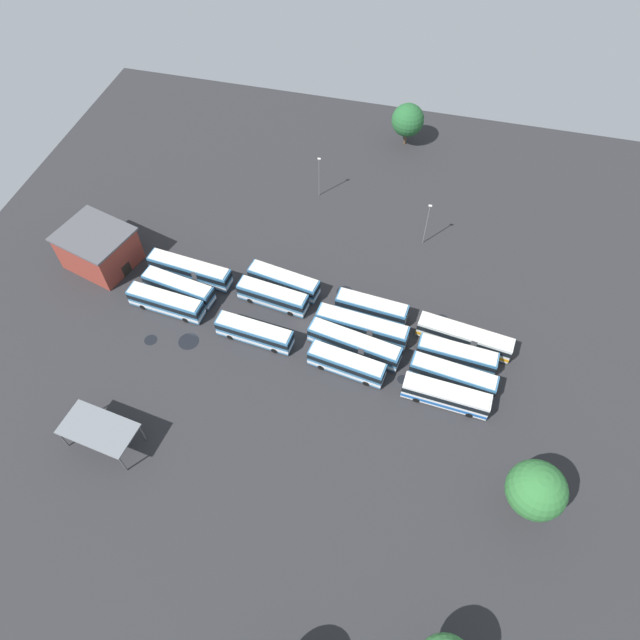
% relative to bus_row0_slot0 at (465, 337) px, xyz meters
% --- Properties ---
extents(ground_plane, '(123.86, 123.86, 0.00)m').
position_rel_bus_row0_slot0_xyz_m(ground_plane, '(22.92, 2.49, -1.79)').
color(ground_plane, '#28282B').
extents(bus_row0_slot0, '(14.36, 4.49, 3.37)m').
position_rel_bus_row0_slot0_xyz_m(bus_row0_slot0, '(0.00, 0.00, 0.00)').
color(bus_row0_slot0, silver).
rests_on(bus_row0_slot0, ground_plane).
extents(bus_row0_slot1, '(11.67, 3.48, 3.37)m').
position_rel_bus_row0_slot0_xyz_m(bus_row0_slot1, '(0.81, 3.56, -0.00)').
color(bus_row0_slot1, teal).
rests_on(bus_row0_slot1, ground_plane).
extents(bus_row0_slot2, '(12.48, 4.07, 3.37)m').
position_rel_bus_row0_slot0_xyz_m(bus_row0_slot2, '(0.97, 7.23, -0.00)').
color(bus_row0_slot2, teal).
rests_on(bus_row0_slot2, ground_plane).
extents(bus_row0_slot3, '(12.27, 3.50, 3.37)m').
position_rel_bus_row0_slot0_xyz_m(bus_row0_slot3, '(1.59, 10.66, -0.00)').
color(bus_row0_slot3, silver).
rests_on(bus_row0_slot3, ground_plane).
extents(bus_row1_slot0, '(11.36, 3.59, 3.37)m').
position_rel_bus_row0_slot0_xyz_m(bus_row1_slot0, '(14.54, -1.97, -0.00)').
color(bus_row1_slot0, teal).
rests_on(bus_row1_slot0, ground_plane).
extents(bus_row1_slot1, '(14.31, 3.92, 3.37)m').
position_rel_bus_row0_slot0_xyz_m(bus_row1_slot1, '(15.22, 1.87, 0.00)').
color(bus_row1_slot1, teal).
rests_on(bus_row1_slot1, ground_plane).
extents(bus_row1_slot2, '(14.37, 4.99, 3.37)m').
position_rel_bus_row0_slot0_xyz_m(bus_row1_slot2, '(15.67, 5.31, 0.00)').
color(bus_row1_slot2, teal).
rests_on(bus_row1_slot2, ground_plane).
extents(bus_row1_slot3, '(11.61, 4.26, 3.37)m').
position_rel_bus_row0_slot0_xyz_m(bus_row1_slot3, '(16.05, 8.98, -0.00)').
color(bus_row1_slot3, teal).
rests_on(bus_row1_slot3, ground_plane).
extents(bus_row2_slot0, '(12.03, 4.53, 3.37)m').
position_rel_bus_row0_slot0_xyz_m(bus_row2_slot0, '(29.28, -3.85, -0.00)').
color(bus_row2_slot0, teal).
rests_on(bus_row2_slot0, ground_plane).
extents(bus_row2_slot1, '(11.60, 4.04, 3.37)m').
position_rel_bus_row0_slot0_xyz_m(bus_row2_slot1, '(30.10, -0.44, -0.00)').
color(bus_row2_slot1, teal).
rests_on(bus_row2_slot1, ground_plane).
extents(bus_row2_slot3, '(12.03, 3.77, 3.37)m').
position_rel_bus_row0_slot0_xyz_m(bus_row2_slot3, '(30.69, 6.96, -0.00)').
color(bus_row2_slot3, teal).
rests_on(bus_row2_slot3, ground_plane).
extents(bus_row3_slot1, '(14.33, 4.10, 3.37)m').
position_rel_bus_row0_slot0_xyz_m(bus_row3_slot1, '(44.82, -2.44, 0.00)').
color(bus_row3_slot1, teal).
rests_on(bus_row3_slot1, ground_plane).
extents(bus_row3_slot2, '(12.16, 4.50, 3.37)m').
position_rel_bus_row0_slot0_xyz_m(bus_row3_slot2, '(45.17, 1.51, -0.00)').
color(bus_row3_slot2, teal).
rests_on(bus_row3_slot2, ground_plane).
extents(bus_row3_slot3, '(12.47, 3.79, 3.37)m').
position_rel_bus_row0_slot0_xyz_m(bus_row3_slot3, '(45.91, 4.87, -0.00)').
color(bus_row3_slot3, teal).
rests_on(bus_row3_slot3, ground_plane).
extents(depot_building, '(13.17, 11.96, 6.74)m').
position_rel_bus_row0_slot0_xyz_m(depot_building, '(60.43, -1.94, 1.60)').
color(depot_building, maroon).
rests_on(depot_building, ground_plane).
extents(maintenance_shelter, '(10.38, 6.48, 4.31)m').
position_rel_bus_row0_slot0_xyz_m(maintenance_shelter, '(44.71, 27.99, 2.29)').
color(maintenance_shelter, slate).
rests_on(maintenance_shelter, ground_plane).
extents(lamp_post_by_building, '(0.56, 0.28, 8.33)m').
position_rel_bus_row0_slot0_xyz_m(lamp_post_by_building, '(29.38, -27.37, 2.79)').
color(lamp_post_by_building, slate).
rests_on(lamp_post_by_building, ground_plane).
extents(lamp_post_mid_lot, '(0.56, 0.28, 8.56)m').
position_rel_bus_row0_slot0_xyz_m(lamp_post_mid_lot, '(8.82, -19.77, 2.91)').
color(lamp_post_mid_lot, slate).
rests_on(lamp_post_mid_lot, ground_plane).
extents(tree_northwest, '(7.06, 7.06, 10.09)m').
position_rel_bus_row0_slot0_xyz_m(tree_northwest, '(-9.54, 23.44, 4.76)').
color(tree_northwest, brown).
rests_on(tree_northwest, ground_plane).
extents(tree_west_edge, '(6.37, 6.37, 8.70)m').
position_rel_bus_row0_slot0_xyz_m(tree_west_edge, '(16.39, -46.83, 3.72)').
color(tree_west_edge, brown).
rests_on(tree_west_edge, ground_plane).
extents(puddle_near_shelter, '(2.43, 2.43, 0.01)m').
position_rel_bus_row0_slot0_xyz_m(puddle_near_shelter, '(3.58, -3.63, -1.78)').
color(puddle_near_shelter, black).
rests_on(puddle_near_shelter, ground_plane).
extents(puddle_back_corner, '(2.72, 2.72, 0.01)m').
position_rel_bus_row0_slot0_xyz_m(puddle_back_corner, '(19.54, -5.49, -1.78)').
color(puddle_back_corner, black).
rests_on(puddle_back_corner, ground_plane).
extents(puddle_centre_drain, '(2.00, 2.00, 0.01)m').
position_rel_bus_row0_slot0_xyz_m(puddle_centre_drain, '(46.14, 11.01, -1.78)').
color(puddle_centre_drain, black).
rests_on(puddle_centre_drain, ground_plane).
extents(puddle_front_lane, '(3.17, 3.17, 0.01)m').
position_rel_bus_row0_slot0_xyz_m(puddle_front_lane, '(40.43, 9.81, -1.78)').
color(puddle_front_lane, black).
rests_on(puddle_front_lane, ground_plane).
extents(puddle_between_rows, '(1.56, 1.56, 0.01)m').
position_rel_bus_row0_slot0_xyz_m(puddle_between_rows, '(7.79, 8.48, -1.78)').
color(puddle_between_rows, black).
rests_on(puddle_between_rows, ground_plane).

